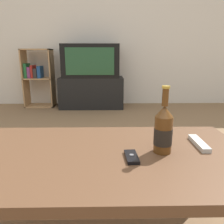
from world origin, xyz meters
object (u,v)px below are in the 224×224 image
bookshelf (37,76)px  cell_phone (132,157)px  remote_control (199,143)px  television (91,61)px  tv_stand (92,92)px  beer_bottle (163,130)px

bookshelf → cell_phone: (1.27, -2.86, -0.06)m
remote_control → television: bearing=105.3°
remote_control → tv_stand: bearing=105.3°
beer_bottle → tv_stand: bearing=100.4°
bookshelf → remote_control: bearing=-59.8°
tv_stand → remote_control: (0.69, -2.65, 0.20)m
beer_bottle → remote_control: 0.22m
television → cell_phone: bearing=-82.6°
cell_phone → remote_control: size_ratio=0.64×
cell_phone → remote_control: 0.35m
television → bookshelf: (-0.90, 0.09, -0.25)m
beer_bottle → remote_control: beer_bottle is taller
television → beer_bottle: (0.50, -2.71, -0.22)m
cell_phone → television: bearing=93.8°
beer_bottle → remote_control: (0.19, 0.07, -0.09)m
beer_bottle → remote_control: size_ratio=1.59×
television → remote_control: size_ratio=4.97×
bookshelf → beer_bottle: 3.14m
television → tv_stand: bearing=90.0°
beer_bottle → cell_phone: bearing=-156.6°
tv_stand → beer_bottle: 2.78m
tv_stand → cell_phone: bearing=-82.6°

